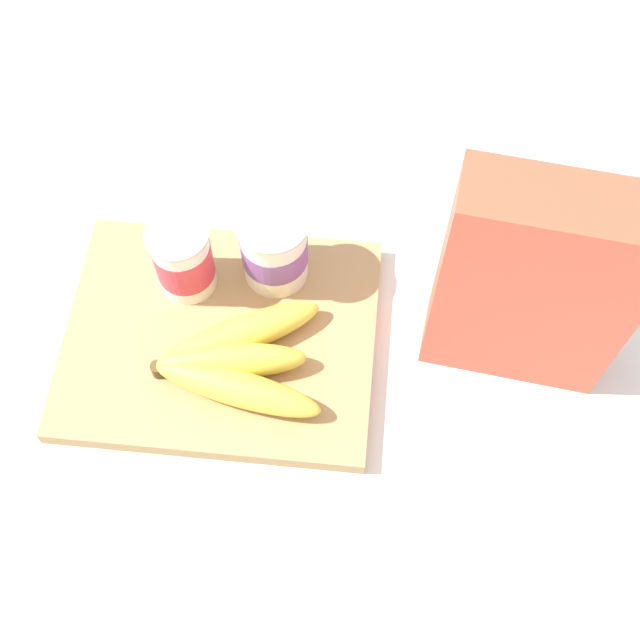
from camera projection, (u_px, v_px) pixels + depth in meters
name	position (u px, v px, depth m)	size (l,w,h in m)	color
ground_plane	(222.00, 343.00, 0.87)	(2.40, 2.40, 0.00)	silver
cutting_board	(221.00, 338.00, 0.86)	(0.32, 0.26, 0.02)	tan
cereal_box	(535.00, 287.00, 0.75)	(0.18, 0.06, 0.27)	#D85138
yogurt_cup_front	(183.00, 258.00, 0.84)	(0.06, 0.06, 0.09)	white
yogurt_cup_back	(274.00, 247.00, 0.85)	(0.08, 0.08, 0.10)	white
banana_bunch	(236.00, 361.00, 0.82)	(0.18, 0.15, 0.04)	yellow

